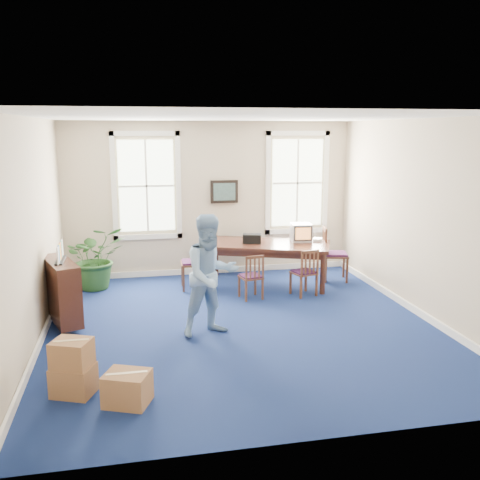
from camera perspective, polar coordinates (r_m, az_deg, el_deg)
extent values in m
plane|color=navy|center=(8.50, 0.16, -9.11)|extent=(6.50, 6.50, 0.00)
plane|color=white|center=(7.95, 0.17, 12.98)|extent=(6.50, 6.50, 0.00)
plane|color=#C2AE92|center=(11.24, -3.24, 4.40)|extent=(6.50, 0.00, 6.50)
plane|color=#C2AE92|center=(5.02, 7.82, -4.83)|extent=(6.50, 0.00, 6.50)
plane|color=#C2AE92|center=(8.03, -21.29, 0.70)|extent=(0.00, 6.50, 6.50)
plane|color=#C2AE92|center=(9.17, 18.86, 2.14)|extent=(0.00, 6.50, 6.50)
cube|color=white|center=(11.51, -3.13, -3.25)|extent=(6.00, 0.04, 0.12)
cube|color=white|center=(8.43, -20.31, -9.62)|extent=(0.04, 6.50, 0.12)
cube|color=white|center=(9.51, 18.10, -7.05)|extent=(0.04, 6.50, 0.12)
cube|color=white|center=(10.82, 8.28, 0.05)|extent=(0.24, 0.26, 0.05)
cube|color=black|center=(10.48, 1.28, 0.15)|extent=(0.40, 0.31, 0.18)
imported|color=#82A9D2|center=(7.91, -3.10, -3.79)|extent=(1.06, 0.93, 1.82)
cube|color=#401F15|center=(8.89, -18.47, -5.55)|extent=(0.73, 1.26, 0.95)
imported|color=#20461B|center=(10.64, -15.13, -1.80)|extent=(1.32, 1.22, 1.23)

